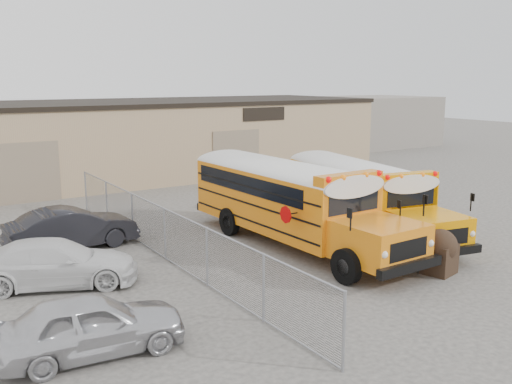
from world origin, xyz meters
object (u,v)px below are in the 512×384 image
school_bus_right (297,169)px  car_dark (72,228)px  school_bus_left (204,172)px  car_silver (91,325)px  tarp_bundle (440,251)px  car_white (55,263)px

school_bus_right → car_dark: (-11.59, -1.95, -0.89)m
school_bus_left → school_bus_right: school_bus_left is taller
school_bus_right → car_silver: (-13.48, -10.32, -0.94)m
school_bus_right → tarp_bundle: (-2.63, -10.93, -0.91)m
tarp_bundle → car_white: tarp_bundle is taller
school_bus_left → car_dark: size_ratio=2.33×
car_silver → car_dark: size_ratio=0.90×
school_bus_left → car_dark: (-6.82, -2.78, -1.04)m
school_bus_left → car_silver: school_bus_left is taller
tarp_bundle → car_dark: bearing=135.0°
car_white → school_bus_right: bearing=-45.6°
tarp_bundle → car_white: (-10.41, 5.47, -0.04)m
car_white → car_dark: (1.44, 3.50, 0.06)m
car_white → tarp_bundle: bearing=-96.1°
school_bus_left → car_silver: size_ratio=2.58×
tarp_bundle → car_white: size_ratio=0.30×
school_bus_right → car_silver: size_ratio=2.41×
tarp_bundle → car_dark: car_dark is taller
school_bus_left → car_silver: bearing=-128.0°
school_bus_right → car_dark: 11.79m
car_silver → car_white: (0.44, 4.87, -0.01)m
school_bus_left → tarp_bundle: 11.99m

